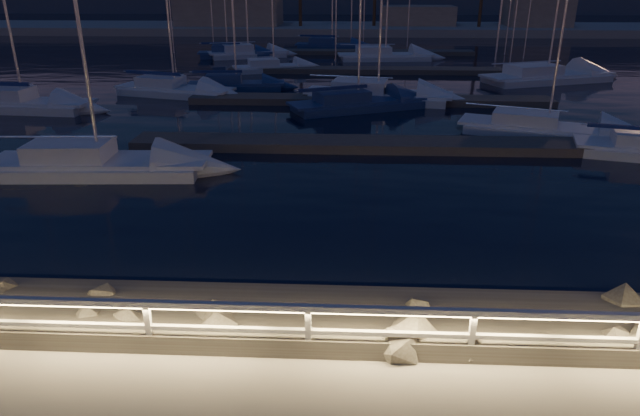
# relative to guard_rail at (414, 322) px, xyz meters

# --- Properties ---
(ground) EXTENTS (400.00, 400.00, 0.00)m
(ground) POSITION_rel_guard_rail_xyz_m (0.07, 0.00, -0.77)
(ground) COLOR gray
(ground) RESTS_ON ground
(harbor_water) EXTENTS (400.00, 440.00, 0.60)m
(harbor_water) POSITION_rel_guard_rail_xyz_m (0.07, 31.22, -1.74)
(harbor_water) COLOR black
(harbor_water) RESTS_ON ground
(guard_rail) EXTENTS (44.11, 0.12, 1.06)m
(guard_rail) POSITION_rel_guard_rail_xyz_m (0.00, 0.00, 0.00)
(guard_rail) COLOR white
(guard_rail) RESTS_ON ground
(riprap) EXTENTS (38.41, 3.06, 1.38)m
(riprap) POSITION_rel_guard_rail_xyz_m (-3.37, 1.99, -1.10)
(riprap) COLOR #635F55
(riprap) RESTS_ON ground
(floating_docks) EXTENTS (22.00, 36.00, 0.40)m
(floating_docks) POSITION_rel_guard_rail_xyz_m (0.07, 32.50, -1.17)
(floating_docks) COLOR #625851
(floating_docks) RESTS_ON ground
(far_shore) EXTENTS (160.00, 14.00, 5.20)m
(far_shore) POSITION_rel_guard_rail_xyz_m (-0.06, 74.05, -0.48)
(far_shore) COLOR gray
(far_shore) RESTS_ON ground
(sailboat_a) EXTENTS (8.19, 3.07, 13.72)m
(sailboat_a) POSITION_rel_guard_rail_xyz_m (-20.15, 22.92, -0.90)
(sailboat_a) COLOR silver
(sailboat_a) RESTS_ON ground
(sailboat_b) EXTENTS (8.60, 3.04, 14.40)m
(sailboat_b) POSITION_rel_guard_rail_xyz_m (-11.19, 11.99, -0.91)
(sailboat_b) COLOR silver
(sailboat_b) RESTS_ON ground
(sailboat_c) EXTENTS (8.31, 5.42, 13.80)m
(sailboat_c) POSITION_rel_guard_rail_xyz_m (-0.89, 24.09, -0.94)
(sailboat_c) COLOR navy
(sailboat_c) RESTS_ON ground
(sailboat_e) EXTENTS (6.66, 2.69, 11.09)m
(sailboat_e) POSITION_rel_guard_rail_xyz_m (-9.07, 29.93, -0.96)
(sailboat_e) COLOR navy
(sailboat_e) RESTS_ON ground
(sailboat_f) EXTENTS (8.12, 4.21, 13.33)m
(sailboat_f) POSITION_rel_guard_rail_xyz_m (-12.75, 27.87, -0.93)
(sailboat_f) COLOR silver
(sailboat_f) RESTS_ON ground
(sailboat_g) EXTENTS (9.31, 4.26, 15.27)m
(sailboat_g) POSITION_rel_guard_rail_xyz_m (0.34, 26.65, -0.91)
(sailboat_g) COLOR silver
(sailboat_g) RESTS_ON ground
(sailboat_h) EXTENTS (8.53, 5.08, 13.96)m
(sailboat_h) POSITION_rel_guard_rail_xyz_m (8.20, 18.75, -0.96)
(sailboat_h) COLOR silver
(sailboat_h) RESTS_ON ground
(sailboat_i) EXTENTS (7.24, 3.05, 12.04)m
(sailboat_i) POSITION_rel_guard_rail_xyz_m (-12.32, 46.74, -0.94)
(sailboat_i) COLOR navy
(sailboat_i) RESTS_ON ground
(sailboat_j) EXTENTS (6.83, 3.90, 11.25)m
(sailboat_j) POSITION_rel_guard_rail_xyz_m (-7.54, 38.26, -0.98)
(sailboat_j) COLOR silver
(sailboat_j) RESTS_ON ground
(sailboat_k) EXTENTS (8.97, 3.51, 14.84)m
(sailboat_k) POSITION_rel_guard_rail_xyz_m (1.87, 45.65, -0.92)
(sailboat_k) COLOR silver
(sailboat_k) RESTS_ON ground
(sailboat_l) EXTENTS (10.34, 6.20, 16.95)m
(sailboat_l) POSITION_rel_guard_rail_xyz_m (13.06, 34.18, -0.90)
(sailboat_l) COLOR silver
(sailboat_l) RESTS_ON ground
(sailboat_m) EXTENTS (7.76, 4.77, 12.92)m
(sailboat_m) POSITION_rel_guard_rail_xyz_m (-11.10, 46.76, -0.92)
(sailboat_m) COLOR silver
(sailboat_m) RESTS_ON ground
(sailboat_n) EXTENTS (7.93, 3.21, 13.14)m
(sailboat_n) POSITION_rel_guard_rail_xyz_m (-3.31, 54.02, -0.94)
(sailboat_n) COLOR navy
(sailboat_n) RESTS_ON ground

